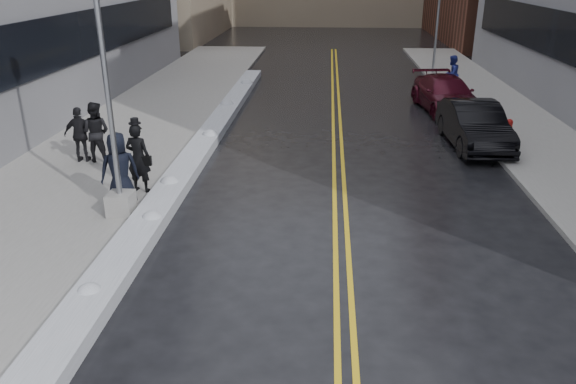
% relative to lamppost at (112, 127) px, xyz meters
% --- Properties ---
extents(ground, '(160.00, 160.00, 0.00)m').
position_rel_lamppost_xyz_m(ground, '(3.30, -2.00, -2.53)').
color(ground, black).
rests_on(ground, ground).
extents(sidewalk_west, '(5.50, 50.00, 0.15)m').
position_rel_lamppost_xyz_m(sidewalk_west, '(-2.45, 8.00, -2.46)').
color(sidewalk_west, gray).
rests_on(sidewalk_west, ground).
extents(sidewalk_east, '(4.00, 50.00, 0.15)m').
position_rel_lamppost_xyz_m(sidewalk_east, '(13.30, 8.00, -2.46)').
color(sidewalk_east, gray).
rests_on(sidewalk_east, ground).
extents(lane_line_left, '(0.12, 50.00, 0.01)m').
position_rel_lamppost_xyz_m(lane_line_left, '(5.65, 8.00, -2.53)').
color(lane_line_left, gold).
rests_on(lane_line_left, ground).
extents(lane_line_right, '(0.12, 50.00, 0.01)m').
position_rel_lamppost_xyz_m(lane_line_right, '(5.95, 8.00, -2.53)').
color(lane_line_right, gold).
rests_on(lane_line_right, ground).
extents(snow_ridge, '(0.90, 30.00, 0.34)m').
position_rel_lamppost_xyz_m(snow_ridge, '(0.85, 6.00, -2.36)').
color(snow_ridge, silver).
rests_on(snow_ridge, ground).
extents(lamppost, '(0.65, 0.65, 7.62)m').
position_rel_lamppost_xyz_m(lamppost, '(0.00, 0.00, 0.00)').
color(lamppost, gray).
rests_on(lamppost, sidewalk_west).
extents(fire_hydrant, '(0.26, 0.26, 0.73)m').
position_rel_lamppost_xyz_m(fire_hydrant, '(12.30, 8.00, -1.98)').
color(fire_hydrant, maroon).
rests_on(fire_hydrant, sidewalk_east).
extents(traffic_signal, '(0.16, 0.20, 6.00)m').
position_rel_lamppost_xyz_m(traffic_signal, '(11.80, 22.00, 0.87)').
color(traffic_signal, gray).
rests_on(traffic_signal, sidewalk_east).
extents(pedestrian_fedora, '(0.81, 0.61, 2.02)m').
position_rel_lamppost_xyz_m(pedestrian_fedora, '(-0.00, 1.66, -1.37)').
color(pedestrian_fedora, black).
rests_on(pedestrian_fedora, sidewalk_west).
extents(pedestrian_b, '(1.05, 0.85, 2.01)m').
position_rel_lamppost_xyz_m(pedestrian_b, '(-2.27, 4.23, -1.38)').
color(pedestrian_b, black).
rests_on(pedestrian_b, sidewalk_west).
extents(pedestrian_c, '(1.20, 1.03, 2.07)m').
position_rel_lamppost_xyz_m(pedestrian_c, '(-0.16, 0.56, -1.35)').
color(pedestrian_c, black).
rests_on(pedestrian_c, sidewalk_west).
extents(pedestrian_d, '(1.11, 0.52, 1.84)m').
position_rel_lamppost_xyz_m(pedestrian_d, '(-2.77, 4.16, -1.46)').
color(pedestrian_d, black).
rests_on(pedestrian_d, sidewalk_west).
extents(pedestrian_east, '(1.16, 1.16, 1.90)m').
position_rel_lamppost_xyz_m(pedestrian_east, '(11.70, 16.17, -1.43)').
color(pedestrian_east, navy).
rests_on(pedestrian_east, sidewalk_east).
extents(car_black, '(1.97, 5.06, 1.64)m').
position_rel_lamppost_xyz_m(car_black, '(10.80, 7.26, -1.71)').
color(car_black, black).
rests_on(car_black, ground).
extents(car_maroon, '(2.84, 5.60, 1.56)m').
position_rel_lamppost_xyz_m(car_maroon, '(10.80, 12.74, -1.75)').
color(car_maroon, '#410A18').
rests_on(car_maroon, ground).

